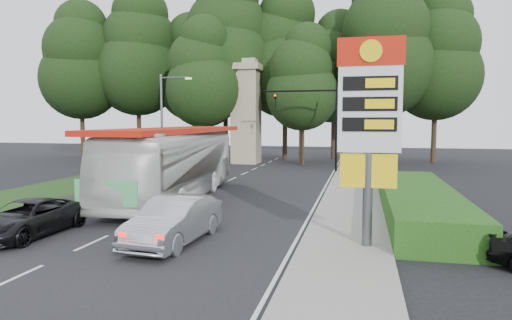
% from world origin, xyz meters
% --- Properties ---
extents(ground, '(120.00, 120.00, 0.00)m').
position_xyz_m(ground, '(0.00, 0.00, 0.00)').
color(ground, black).
rests_on(ground, ground).
extents(road_surface, '(14.00, 80.00, 0.02)m').
position_xyz_m(road_surface, '(0.00, 12.00, 0.01)').
color(road_surface, black).
rests_on(road_surface, ground).
extents(sidewalk_right, '(3.00, 80.00, 0.12)m').
position_xyz_m(sidewalk_right, '(8.50, 12.00, 0.06)').
color(sidewalk_right, gray).
rests_on(sidewalk_right, ground).
extents(grass_verge_left, '(5.00, 50.00, 0.02)m').
position_xyz_m(grass_verge_left, '(-9.50, 18.00, 0.01)').
color(grass_verge_left, '#193814').
rests_on(grass_verge_left, ground).
extents(hedge, '(3.00, 14.00, 1.20)m').
position_xyz_m(hedge, '(11.50, 8.00, 0.60)').
color(hedge, '#1D4612').
rests_on(hedge, ground).
extents(gas_station_pylon, '(2.10, 0.45, 6.85)m').
position_xyz_m(gas_station_pylon, '(9.20, 1.99, 4.45)').
color(gas_station_pylon, '#59595E').
rests_on(gas_station_pylon, ground).
extents(traffic_signal_mast, '(6.10, 0.35, 7.20)m').
position_xyz_m(traffic_signal_mast, '(5.68, 24.00, 4.67)').
color(traffic_signal_mast, black).
rests_on(traffic_signal_mast, ground).
extents(streetlight_signs, '(2.75, 0.98, 8.00)m').
position_xyz_m(streetlight_signs, '(-6.99, 22.01, 4.44)').
color(streetlight_signs, '#59595E').
rests_on(streetlight_signs, ground).
extents(monument, '(3.00, 3.00, 10.05)m').
position_xyz_m(monument, '(-2.00, 30.00, 5.10)').
color(monument, tan).
rests_on(monument, ground).
extents(tree_far_west, '(8.96, 8.96, 17.60)m').
position_xyz_m(tree_far_west, '(-22.00, 33.00, 10.68)').
color(tree_far_west, '#2D2116').
rests_on(tree_far_west, ground).
extents(tree_west_mid, '(9.80, 9.80, 19.25)m').
position_xyz_m(tree_west_mid, '(-16.00, 35.00, 11.69)').
color(tree_west_mid, '#2D2116').
rests_on(tree_west_mid, ground).
extents(tree_west_near, '(8.40, 8.40, 16.50)m').
position_xyz_m(tree_west_near, '(-10.00, 37.00, 10.02)').
color(tree_west_near, '#2D2116').
rests_on(tree_west_near, ground).
extents(tree_center_left, '(10.08, 10.08, 19.80)m').
position_xyz_m(tree_center_left, '(-5.00, 33.00, 12.02)').
color(tree_center_left, '#2D2116').
rests_on(tree_center_left, ground).
extents(tree_center_right, '(9.24, 9.24, 18.15)m').
position_xyz_m(tree_center_right, '(1.00, 35.00, 11.02)').
color(tree_center_right, '#2D2116').
rests_on(tree_center_right, ground).
extents(tree_east_near, '(8.12, 8.12, 15.95)m').
position_xyz_m(tree_east_near, '(6.00, 37.00, 9.68)').
color(tree_east_near, '#2D2116').
rests_on(tree_east_near, ground).
extents(tree_east_mid, '(9.52, 9.52, 18.70)m').
position_xyz_m(tree_east_mid, '(11.00, 33.00, 11.35)').
color(tree_east_mid, '#2D2116').
rests_on(tree_east_mid, ground).
extents(tree_far_east, '(8.68, 8.68, 17.05)m').
position_xyz_m(tree_far_east, '(16.00, 35.00, 10.35)').
color(tree_far_east, '#2D2116').
rests_on(tree_far_east, ground).
extents(tree_monument_left, '(7.28, 7.28, 14.30)m').
position_xyz_m(tree_monument_left, '(-6.00, 29.00, 8.68)').
color(tree_monument_left, '#2D2116').
rests_on(tree_monument_left, ground).
extents(tree_monument_right, '(6.72, 6.72, 13.20)m').
position_xyz_m(tree_monument_right, '(3.50, 29.50, 8.01)').
color(tree_monument_right, '#2D2116').
rests_on(tree_monument_right, ground).
extents(transit_bus, '(4.31, 13.94, 3.82)m').
position_xyz_m(transit_bus, '(-0.78, 9.46, 1.91)').
color(transit_bus, silver).
rests_on(transit_bus, ground).
extents(sedan_silver, '(2.02, 4.96, 1.60)m').
position_xyz_m(sedan_silver, '(2.75, 1.21, 0.80)').
color(sedan_silver, '#B8BAC0').
rests_on(sedan_silver, ground).
extents(suv_charcoal, '(2.27, 4.81, 1.33)m').
position_xyz_m(suv_charcoal, '(-2.90, 0.88, 0.66)').
color(suv_charcoal, black).
rests_on(suv_charcoal, ground).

